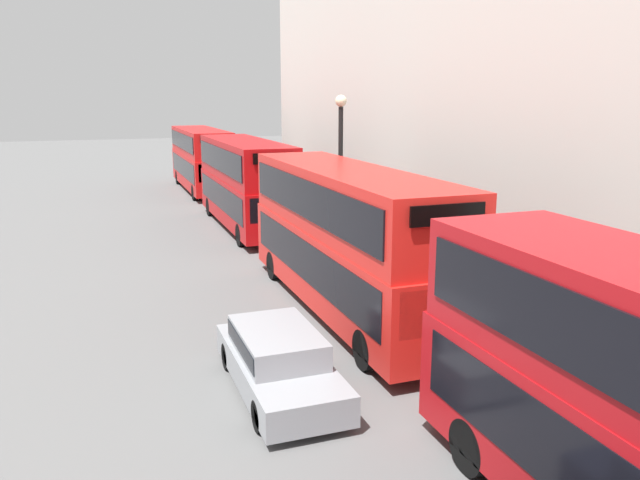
# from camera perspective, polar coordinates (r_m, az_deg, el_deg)

# --- Properties ---
(bus_second_in_queue) EXTENTS (2.59, 11.30, 4.38)m
(bus_second_in_queue) POSITION_cam_1_polar(r_m,az_deg,el_deg) (18.60, 2.41, 0.55)
(bus_second_in_queue) COLOR red
(bus_second_in_queue) RESTS_ON ground
(bus_third_in_queue) EXTENTS (2.59, 10.82, 4.32)m
(bus_third_in_queue) POSITION_cam_1_polar(r_m,az_deg,el_deg) (31.00, -6.86, 5.45)
(bus_third_in_queue) COLOR #B20C0F
(bus_third_in_queue) RESTS_ON ground
(bus_trailing) EXTENTS (2.59, 11.15, 4.23)m
(bus_trailing) POSITION_cam_1_polar(r_m,az_deg,el_deg) (43.90, -10.82, 7.47)
(bus_trailing) COLOR red
(bus_trailing) RESTS_ON ground
(car_hatchback) EXTENTS (1.88, 4.76, 1.41)m
(car_hatchback) POSITION_cam_1_polar(r_m,az_deg,el_deg) (14.10, -3.84, -10.77)
(car_hatchback) COLOR gray
(car_hatchback) RESTS_ON ground
(street_lamp) EXTENTS (0.44, 0.44, 6.47)m
(street_lamp) POSITION_cam_1_polar(r_m,az_deg,el_deg) (24.05, 1.89, 7.23)
(street_lamp) COLOR black
(street_lamp) RESTS_ON ground
(pedestrian) EXTENTS (0.36, 0.36, 1.66)m
(pedestrian) POSITION_cam_1_polar(r_m,az_deg,el_deg) (30.72, -0.88, 2.41)
(pedestrian) COLOR brown
(pedestrian) RESTS_ON ground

